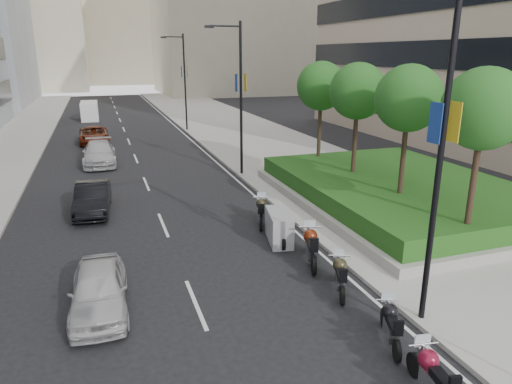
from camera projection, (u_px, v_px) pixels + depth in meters
name	position (u px, v px, depth m)	size (l,w,h in m)	color
ground	(295.00, 378.00, 10.59)	(160.00, 160.00, 0.00)	black
sidewalk_right	(252.00, 138.00, 40.51)	(10.00, 100.00, 0.15)	#9E9B93
lane_edge	(193.00, 142.00, 38.88)	(0.12, 100.00, 0.01)	silver
lane_centre	(131.00, 146.00, 37.27)	(0.12, 100.00, 0.01)	silver
building_cream_left	(12.00, 2.00, 90.54)	(26.00, 24.00, 34.00)	#B7AD93
building_cream_centre	(112.00, 5.00, 114.27)	(30.00, 24.00, 38.00)	#B7AD93
planter	(399.00, 198.00, 22.64)	(10.00, 14.00, 0.40)	#9A968F
hedge	(400.00, 186.00, 22.47)	(9.40, 13.40, 0.80)	#144513
tree_0	(484.00, 110.00, 15.27)	(2.80, 2.80, 6.30)	#332319
tree_1	(409.00, 99.00, 18.89)	(2.80, 2.80, 6.30)	#332319
tree_2	(358.00, 92.00, 22.51)	(2.80, 2.80, 6.30)	#332319
tree_3	(321.00, 86.00, 26.13)	(2.80, 2.80, 6.30)	#332319
lamp_post_0	(437.00, 144.00, 11.31)	(2.34, 0.45, 9.00)	black
lamp_post_1	(238.00, 92.00, 26.69)	(2.34, 0.45, 9.00)	black
lamp_post_2	(183.00, 78.00, 42.98)	(2.34, 0.45, 9.00)	black
motorcycle_1	(433.00, 376.00, 9.81)	(0.71, 2.12, 1.06)	black
motorcycle_2	(391.00, 324.00, 11.75)	(0.93, 1.89, 1.00)	black
motorcycle_3	(340.00, 275.00, 14.30)	(1.00, 1.96, 1.04)	black
motorcycle_4	(311.00, 246.00, 16.25)	(1.02, 2.32, 1.20)	black
motorcycle_5	(279.00, 227.00, 18.09)	(1.21, 2.15, 1.23)	black
motorcycle_6	(261.00, 211.00, 20.05)	(0.98, 2.10, 1.09)	black
car_a	(99.00, 290.00, 13.20)	(1.59, 3.96, 1.35)	#B3B3B5
car_b	(93.00, 198.00, 21.44)	(1.48, 4.26, 1.40)	black
car_c	(99.00, 153.00, 30.93)	(2.11, 5.18, 1.50)	#AFAEB0
car_d	(94.00, 135.00, 38.19)	(2.31, 5.00, 1.39)	#581C0A
delivery_van	(90.00, 112.00, 51.67)	(1.86, 4.77, 1.99)	white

